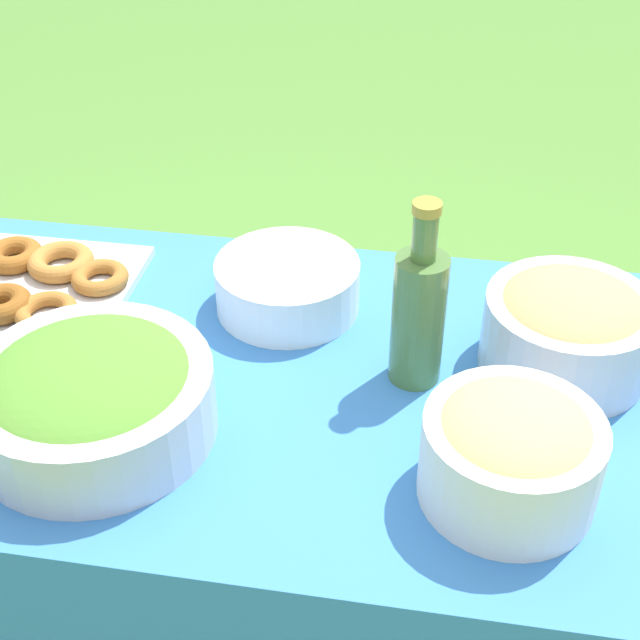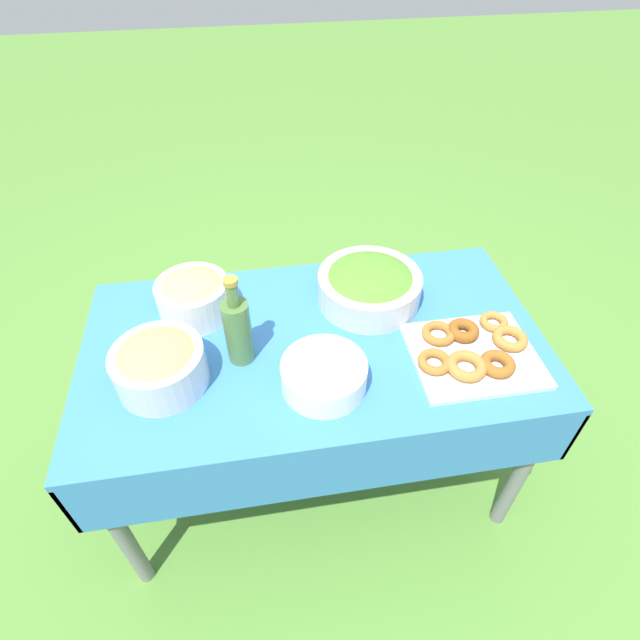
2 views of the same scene
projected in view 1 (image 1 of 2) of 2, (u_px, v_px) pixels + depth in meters
The scene contains 7 objects.
picnic_table at pixel (268, 426), 1.39m from camera, with size 1.39×0.75×0.73m.
salad_bowl at pixel (91, 395), 1.19m from camera, with size 0.33×0.33×0.12m.
pasta_bowl at pixel (512, 451), 1.09m from camera, with size 0.22×0.22×0.14m.
donut_platter at pixel (21, 285), 1.48m from camera, with size 0.37×0.32×0.05m.
plate_stack at pixel (285, 285), 1.44m from camera, with size 0.23×0.23×0.08m.
olive_oil_bottle at pixel (419, 313), 1.26m from camera, with size 0.08×0.08×0.29m.
bread_bowl at pixel (569, 327), 1.30m from camera, with size 0.25×0.25×0.14m.
Camera 1 is at (-0.25, 0.99, 1.58)m, focal length 50.00 mm.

